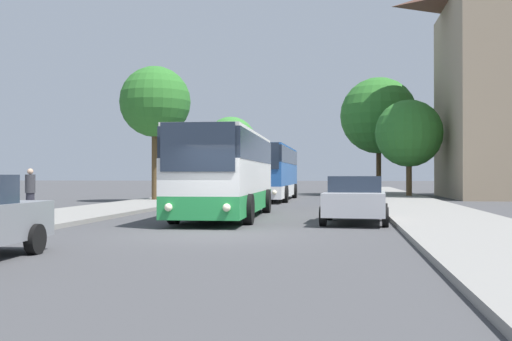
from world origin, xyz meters
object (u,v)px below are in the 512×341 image
(tree_left_far, at_px, (231,142))
(bus_front, at_px, (226,173))
(parked_car_right_near, at_px, (355,199))
(tree_left_near, at_px, (155,102))
(tree_right_near, at_px, (409,133))
(tree_right_mid, at_px, (379,116))
(bus_middle, at_px, (271,172))
(pedestrian_waiting_near, at_px, (30,192))

(tree_left_far, bearing_deg, bus_front, -79.59)
(parked_car_right_near, relative_size, tree_left_near, 0.54)
(tree_right_near, bearing_deg, tree_right_mid, 106.75)
(tree_left_near, bearing_deg, bus_middle, 29.49)
(tree_left_near, height_order, tree_right_mid, tree_right_mid)
(pedestrian_waiting_near, relative_size, tree_right_near, 0.25)
(bus_front, xyz_separation_m, tree_left_near, (-6.74, 12.23, 4.25))
(bus_front, xyz_separation_m, pedestrian_waiting_near, (-6.93, -1.76, -0.70))
(parked_car_right_near, xyz_separation_m, tree_left_far, (-9.99, 30.35, 3.61))
(bus_middle, relative_size, pedestrian_waiting_near, 7.06)
(tree_left_far, height_order, tree_right_mid, tree_right_mid)
(pedestrian_waiting_near, xyz_separation_m, tree_right_mid, (14.11, 28.66, 5.38))
(parked_car_right_near, height_order, tree_right_mid, tree_right_mid)
(pedestrian_waiting_near, relative_size, tree_right_mid, 0.18)
(bus_middle, xyz_separation_m, parked_car_right_near, (5.03, -17.87, -1.00))
(parked_car_right_near, height_order, tree_left_near, tree_left_near)
(tree_left_near, xyz_separation_m, tree_right_mid, (13.92, 14.67, 0.44))
(bus_middle, distance_m, tree_right_near, 10.88)
(tree_left_far, distance_m, tree_right_mid, 12.63)
(bus_middle, relative_size, parked_car_right_near, 2.81)
(bus_middle, bearing_deg, tree_left_near, -150.84)
(pedestrian_waiting_near, height_order, tree_right_near, tree_right_near)
(bus_front, distance_m, tree_left_near, 14.60)
(pedestrian_waiting_near, xyz_separation_m, tree_left_far, (1.72, 30.15, 3.42))
(tree_left_near, xyz_separation_m, tree_left_far, (1.53, 16.15, -1.53))
(pedestrian_waiting_near, distance_m, tree_right_near, 28.02)
(tree_left_near, distance_m, tree_left_far, 16.29)
(tree_right_mid, bearing_deg, bus_middle, -124.05)
(bus_front, distance_m, tree_right_mid, 28.23)
(bus_front, height_order, tree_left_near, tree_left_near)
(bus_front, bearing_deg, bus_middle, 89.11)
(tree_left_far, relative_size, tree_right_mid, 0.69)
(bus_front, relative_size, tree_right_mid, 1.12)
(bus_front, distance_m, tree_right_near, 23.05)
(bus_front, bearing_deg, tree_right_mid, 73.26)
(pedestrian_waiting_near, bearing_deg, parked_car_right_near, 175.55)
(parked_car_right_near, height_order, tree_left_far, tree_left_far)
(bus_middle, xyz_separation_m, tree_right_near, (9.19, 5.15, 2.72))
(parked_car_right_near, distance_m, tree_left_far, 32.15)
(bus_front, distance_m, pedestrian_waiting_near, 7.19)
(tree_right_mid, bearing_deg, tree_left_near, -133.51)
(pedestrian_waiting_near, relative_size, tree_left_far, 0.26)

